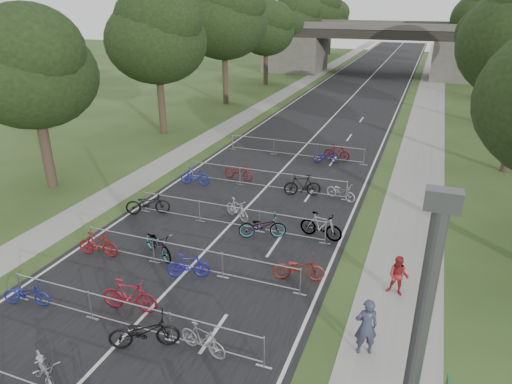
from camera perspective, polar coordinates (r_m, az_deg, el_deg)
road at (r=53.97m, az=12.28°, el=11.93°), size 11.00×140.00×0.01m
sidewalk_right at (r=53.37m, az=20.90°, el=10.85°), size 3.00×140.00×0.01m
sidewalk_left at (r=55.58m, az=4.47°, el=12.69°), size 2.00×140.00×0.01m
lane_markings at (r=53.97m, az=12.28°, el=11.93°), size 0.12×140.00×0.00m
overpass_bridge at (r=68.22m, az=14.73°, el=16.95°), size 31.00×8.00×7.05m
tree_left_0 at (r=26.96m, az=-26.24°, el=13.46°), size 6.72×6.72×10.25m
tree_left_1 at (r=36.15m, az=-12.29°, el=18.40°), size 7.56×7.56×11.53m
tree_left_2 at (r=46.65m, az=-3.96°, el=20.77°), size 8.40×8.40×12.81m
tree_right_2 at (r=42.85m, az=28.69°, el=15.04°), size 6.16×6.16×9.39m
tree_left_3 at (r=57.84m, az=1.34°, el=19.62°), size 6.72×6.72×10.25m
tree_right_3 at (r=54.68m, az=27.58°, el=17.45°), size 7.17×7.17×10.93m
tree_left_4 at (r=69.20m, az=4.93°, el=20.78°), size 7.56×7.56×11.53m
tree_right_4 at (r=66.59m, az=26.86°, el=19.00°), size 8.18×8.18×12.47m
tree_left_5 at (r=80.76m, az=7.54°, el=21.57°), size 8.40×8.40×12.81m
tree_right_5 at (r=78.63m, az=25.95°, el=17.98°), size 6.16×6.16×9.39m
tree_left_6 at (r=92.50m, az=9.40°, el=20.62°), size 6.72×6.72×10.25m
tree_right_6 at (r=90.56m, az=25.62°, el=19.04°), size 7.17×7.17×10.93m
barrier_row_2 at (r=15.66m, az=-15.57°, el=-14.69°), size 9.70×0.08×1.10m
barrier_row_3 at (r=18.25m, az=-8.62°, el=-8.14°), size 9.70×0.08×1.10m
barrier_row_4 at (r=21.37m, az=-3.44°, el=-3.01°), size 9.70×0.08×1.10m
barrier_row_5 at (r=25.61m, az=1.14°, el=1.57°), size 9.70×0.08×1.10m
barrier_row_6 at (r=31.00m, az=4.93°, el=5.36°), size 9.70×0.08×1.10m
bike_5 at (r=14.62m, az=-24.85°, el=-19.55°), size 2.03×1.65×1.04m
bike_8 at (r=18.09m, az=-26.76°, el=-11.31°), size 1.81×1.01×0.90m
bike_9 at (r=16.45m, az=-15.57°, el=-12.37°), size 2.09×0.86×1.22m
bike_10 at (r=14.91m, az=-13.83°, el=-16.59°), size 2.26×1.66×1.13m
bike_11 at (r=14.43m, az=-6.69°, el=-17.81°), size 1.76×0.82×1.02m
bike_12 at (r=20.08m, az=-19.15°, el=-6.20°), size 1.83×0.73×1.07m
bike_13 at (r=19.39m, az=-12.13°, el=-6.38°), size 2.21×1.70×1.11m
bike_14 at (r=17.82m, az=-8.46°, el=-9.11°), size 1.74×1.05×1.01m
bike_15 at (r=17.56m, az=5.41°, el=-9.45°), size 2.06×1.18×1.03m
bike_16 at (r=23.18m, az=-13.38°, el=-1.41°), size 2.27×1.63×1.14m
bike_17 at (r=22.08m, az=-2.39°, el=-2.18°), size 1.72×1.28×1.03m
bike_18 at (r=20.37m, az=0.80°, el=-4.31°), size 2.24×1.49×1.11m
bike_19 at (r=20.49m, az=8.13°, el=-4.24°), size 2.08×0.91×1.21m
bike_20 at (r=26.37m, az=-7.63°, el=1.97°), size 1.80×0.71×1.05m
bike_21 at (r=26.94m, az=-2.20°, el=2.56°), size 1.95×0.86×0.99m
bike_22 at (r=24.79m, az=5.81°, el=0.84°), size 2.07×1.16×1.20m
bike_23 at (r=24.62m, az=10.57°, el=0.04°), size 1.86×1.23×0.92m
bike_26 at (r=30.09m, az=8.74°, el=4.40°), size 1.77×1.09×0.88m
bike_27 at (r=30.78m, az=10.08°, el=4.91°), size 1.81×0.70×1.06m
pedestrian_a at (r=14.45m, az=13.59°, el=-16.06°), size 0.82×0.69×1.90m
pedestrian_b at (r=17.33m, az=17.36°, el=-10.02°), size 0.82×0.68×1.53m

